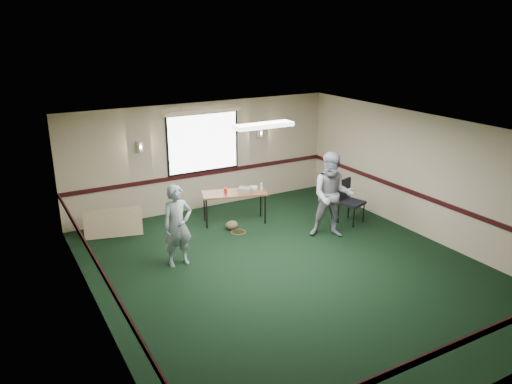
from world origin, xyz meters
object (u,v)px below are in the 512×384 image
person_left (178,226)px  person_right (332,195)px  projector (245,190)px  conference_chair (348,198)px  folding_table (234,195)px

person_left → person_right: size_ratio=0.85×
projector → conference_chair: 2.44m
conference_chair → person_left: bearing=164.6°
conference_chair → person_left: size_ratio=0.63×
person_left → person_right: 3.45m
projector → conference_chair: size_ratio=0.28×
conference_chair → person_right: size_ratio=0.54×
person_left → projector: bearing=30.1°
folding_table → projector: (0.25, -0.06, 0.10)m
folding_table → person_left: (-1.94, -1.42, 0.12)m
person_right → conference_chair: bearing=62.7°
folding_table → person_right: bearing=-32.8°
folding_table → projector: size_ratio=5.64×
conference_chair → person_right: (-0.87, -0.49, 0.35)m
projector → person_right: person_right is taller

